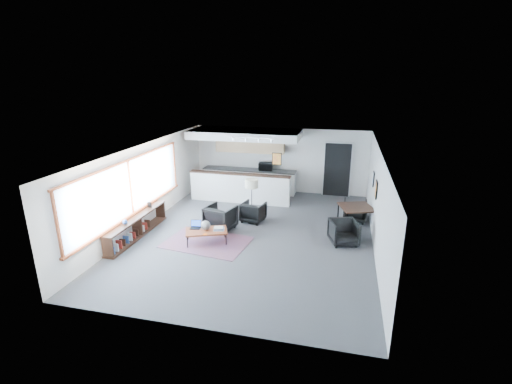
% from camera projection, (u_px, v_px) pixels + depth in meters
% --- Properties ---
extents(room, '(7.02, 9.02, 2.62)m').
position_uv_depth(room, '(253.00, 193.00, 10.88)').
color(room, '#474749').
rests_on(room, ground).
extents(window, '(0.10, 5.95, 1.66)m').
position_uv_depth(window, '(130.00, 189.00, 10.77)').
color(window, '#8CBFFF').
rests_on(window, room).
extents(console, '(0.35, 3.00, 0.80)m').
position_uv_depth(console, '(136.00, 227.00, 10.94)').
color(console, black).
rests_on(console, floor).
extents(kitchenette, '(4.20, 1.96, 2.60)m').
position_uv_depth(kitchenette, '(246.00, 161.00, 14.55)').
color(kitchenette, white).
rests_on(kitchenette, floor).
extents(doorway, '(1.10, 0.12, 2.15)m').
position_uv_depth(doorway, '(337.00, 169.00, 14.52)').
color(doorway, black).
rests_on(doorway, room).
extents(track_light, '(1.60, 0.07, 0.15)m').
position_uv_depth(track_light, '(252.00, 139.00, 12.67)').
color(track_light, silver).
rests_on(track_light, room).
extents(wall_art_lower, '(0.03, 0.38, 0.48)m').
position_uv_depth(wall_art_lower, '(376.00, 189.00, 10.39)').
color(wall_art_lower, black).
rests_on(wall_art_lower, room).
extents(wall_art_upper, '(0.03, 0.34, 0.44)m').
position_uv_depth(wall_art_upper, '(373.00, 179.00, 11.61)').
color(wall_art_upper, black).
rests_on(wall_art_upper, room).
extents(kilim_rug, '(2.52, 1.87, 0.01)m').
position_uv_depth(kilim_rug, '(207.00, 242.00, 10.70)').
color(kilim_rug, '#683D50').
rests_on(kilim_rug, floor).
extents(coffee_table, '(1.32, 1.03, 0.38)m').
position_uv_depth(coffee_table, '(206.00, 231.00, 10.59)').
color(coffee_table, brown).
rests_on(coffee_table, floor).
extents(laptop, '(0.33, 0.28, 0.21)m').
position_uv_depth(laptop, '(196.00, 226.00, 10.75)').
color(laptop, black).
rests_on(laptop, coffee_table).
extents(ceramic_pot, '(0.27, 0.27, 0.27)m').
position_uv_depth(ceramic_pot, '(206.00, 225.00, 10.58)').
color(ceramic_pot, gray).
rests_on(ceramic_pot, coffee_table).
extents(book_stack, '(0.36, 0.32, 0.09)m').
position_uv_depth(book_stack, '(219.00, 229.00, 10.58)').
color(book_stack, silver).
rests_on(book_stack, coffee_table).
extents(coaster, '(0.12, 0.12, 0.01)m').
position_uv_depth(coaster, '(205.00, 234.00, 10.31)').
color(coaster, '#E5590C').
rests_on(coaster, coffee_table).
extents(armchair_left, '(0.98, 0.94, 0.85)m').
position_uv_depth(armchair_left, '(221.00, 217.00, 11.48)').
color(armchair_left, black).
rests_on(armchair_left, floor).
extents(armchair_right, '(0.81, 0.77, 0.72)m').
position_uv_depth(armchair_right, '(253.00, 211.00, 12.13)').
color(armchair_right, black).
rests_on(armchair_right, floor).
extents(floor_lamp, '(0.47, 0.47, 1.48)m').
position_uv_depth(floor_lamp, '(252.00, 185.00, 11.74)').
color(floor_lamp, black).
rests_on(floor_lamp, floor).
extents(dining_table, '(1.19, 1.19, 0.79)m').
position_uv_depth(dining_table, '(356.00, 209.00, 11.30)').
color(dining_table, black).
rests_on(dining_table, floor).
extents(dining_chair_near, '(0.79, 0.76, 0.65)m').
position_uv_depth(dining_chair_near, '(344.00, 233.00, 10.54)').
color(dining_chair_near, black).
rests_on(dining_chair_near, floor).
extents(dining_chair_far, '(0.64, 0.60, 0.64)m').
position_uv_depth(dining_chair_far, '(355.00, 211.00, 12.21)').
color(dining_chair_far, black).
rests_on(dining_chair_far, floor).
extents(microwave, '(0.58, 0.36, 0.37)m').
position_uv_depth(microwave, '(266.00, 166.00, 14.89)').
color(microwave, black).
rests_on(microwave, kitchenette).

